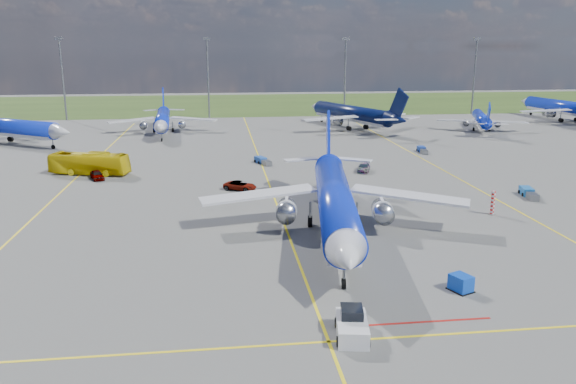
{
  "coord_description": "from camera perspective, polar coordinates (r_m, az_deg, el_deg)",
  "views": [
    {
      "loc": [
        -7.2,
        -55.02,
        20.22
      ],
      "look_at": [
        0.39,
        6.8,
        4.0
      ],
      "focal_mm": 35.0,
      "sensor_mm": 36.0,
      "label": 1
    }
  ],
  "objects": [
    {
      "name": "main_airliner",
      "position": [
        62.65,
        4.74,
        -4.29
      ],
      "size": [
        38.94,
        47.61,
        11.32
      ],
      "primitive_type": null,
      "rotation": [
        0.0,
        0.0,
        -0.15
      ],
      "color": "#0E27C7",
      "rests_on": "ground"
    },
    {
      "name": "floodlight_masts",
      "position": [
        166.1,
        -1.08,
        11.95
      ],
      "size": [
        202.2,
        0.5,
        22.7
      ],
      "color": "slate",
      "rests_on": "ground"
    },
    {
      "name": "ground",
      "position": [
        59.06,
        0.43,
        -5.42
      ],
      "size": [
        400.0,
        400.0,
        0.0
      ],
      "primitive_type": "plane",
      "color": "#585856",
      "rests_on": "ground"
    },
    {
      "name": "service_car_c",
      "position": [
        94.1,
        7.7,
        2.48
      ],
      "size": [
        3.35,
        5.06,
        1.36
      ],
      "primitive_type": "imported",
      "rotation": [
        0.0,
        0.0,
        -0.34
      ],
      "color": "#999999",
      "rests_on": "ground"
    },
    {
      "name": "bg_jet_nw",
      "position": [
        133.87,
        -26.47,
        4.38
      ],
      "size": [
        49.62,
        46.93,
        10.36
      ],
      "primitive_type": null,
      "rotation": [
        0.0,
        0.0,
        0.99
      ],
      "color": "#0E27C7",
      "rests_on": "ground"
    },
    {
      "name": "grass_strip",
      "position": [
        206.14,
        -5.03,
        8.91
      ],
      "size": [
        400.0,
        80.0,
        0.01
      ],
      "primitive_type": "cube",
      "color": "#2D4719",
      "rests_on": "ground"
    },
    {
      "name": "bg_jet_n",
      "position": [
        144.1,
        6.41,
        6.44
      ],
      "size": [
        45.22,
        50.79,
        10.98
      ],
      "primitive_type": null,
      "rotation": [
        0.0,
        0.0,
        3.52
      ],
      "color": "#07103B",
      "rests_on": "ground"
    },
    {
      "name": "service_car_a",
      "position": [
        92.64,
        -18.84,
        1.65
      ],
      "size": [
        3.11,
        4.51,
        1.42
      ],
      "primitive_type": "imported",
      "rotation": [
        0.0,
        0.0,
        0.38
      ],
      "color": "#999999",
      "rests_on": "ground"
    },
    {
      "name": "baggage_tug_e",
      "position": [
        113.52,
        13.48,
        4.18
      ],
      "size": [
        1.78,
        4.71,
        1.03
      ],
      "rotation": [
        0.0,
        0.0,
        -0.12
      ],
      "color": "#193999",
      "rests_on": "ground"
    },
    {
      "name": "bg_jet_ne",
      "position": [
        148.85,
        18.97,
        6.0
      ],
      "size": [
        31.71,
        36.03,
        7.88
      ],
      "primitive_type": null,
      "rotation": [
        0.0,
        0.0,
        2.8
      ],
      "color": "#0E27C7",
      "rests_on": "ground"
    },
    {
      "name": "warning_post",
      "position": [
        73.65,
        20.07,
        -1.04
      ],
      "size": [
        0.5,
        0.5,
        3.0
      ],
      "primitive_type": "cylinder",
      "color": "red",
      "rests_on": "ground"
    },
    {
      "name": "taxiway_lines",
      "position": [
        85.48,
        -1.86,
        0.91
      ],
      "size": [
        60.25,
        160.0,
        0.02
      ],
      "color": "yellow",
      "rests_on": "ground"
    },
    {
      "name": "bg_jet_nnw",
      "position": [
        138.11,
        -12.55,
        5.83
      ],
      "size": [
        29.94,
        38.01,
        9.51
      ],
      "primitive_type": null,
      "rotation": [
        0.0,
        0.0,
        0.06
      ],
      "color": "#0E27C7",
      "rests_on": "ground"
    },
    {
      "name": "baggage_tug_c",
      "position": [
        99.64,
        -2.59,
        3.17
      ],
      "size": [
        2.95,
        4.96,
        1.08
      ],
      "rotation": [
        0.0,
        0.0,
        0.37
      ],
      "color": "#1B49A7",
      "rests_on": "ground"
    },
    {
      "name": "uld_container",
      "position": [
        50.51,
        17.16,
        -8.82
      ],
      "size": [
        1.99,
        2.17,
        1.41
      ],
      "primitive_type": "cube",
      "rotation": [
        0.0,
        0.0,
        0.41
      ],
      "color": "#0D41C1",
      "rests_on": "ground"
    },
    {
      "name": "bg_jet_ene",
      "position": [
        176.19,
        26.05,
        6.54
      ],
      "size": [
        35.54,
        44.04,
        10.66
      ],
      "primitive_type": null,
      "rotation": [
        0.0,
        0.0,
        3.26
      ],
      "color": "#0E27C7",
      "rests_on": "ground"
    },
    {
      "name": "pushback_tug",
      "position": [
        41.62,
        6.51,
        -13.32
      ],
      "size": [
        2.8,
        5.95,
        1.98
      ],
      "rotation": [
        0.0,
        0.0,
        -0.16
      ],
      "color": "silver",
      "rests_on": "ground"
    },
    {
      "name": "service_car_b",
      "position": [
        81.43,
        -4.88,
        0.65
      ],
      "size": [
        5.29,
        4.21,
        1.34
      ],
      "primitive_type": "imported",
      "rotation": [
        0.0,
        0.0,
        1.09
      ],
      "color": "#999999",
      "rests_on": "ground"
    },
    {
      "name": "apron_bus",
      "position": [
        96.48,
        -19.54,
        2.75
      ],
      "size": [
        13.38,
        6.56,
        3.63
      ],
      "primitive_type": "imported",
      "rotation": [
        0.0,
        0.0,
        1.29
      ],
      "color": "yellow",
      "rests_on": "ground"
    },
    {
      "name": "baggage_tug_w",
      "position": [
        84.47,
        23.25,
        -0.1
      ],
      "size": [
        2.29,
        5.07,
        1.1
      ],
      "rotation": [
        0.0,
        0.0,
        -0.21
      ],
      "color": "#1B5FA7",
      "rests_on": "ground"
    }
  ]
}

